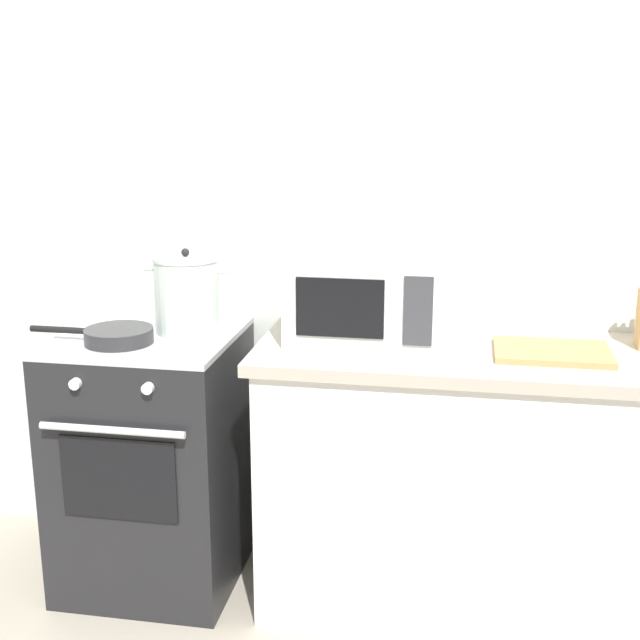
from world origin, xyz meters
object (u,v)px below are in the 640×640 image
at_px(frying_pan, 117,335).
at_px(cutting_board, 552,352).
at_px(microwave, 366,296).
at_px(stove, 154,458).
at_px(stock_pot, 187,294).

height_order(frying_pan, cutting_board, frying_pan).
bearing_deg(microwave, frying_pan, -166.71).
distance_m(stove, stock_pot, 0.61).
bearing_deg(microwave, stock_pot, -178.78).
relative_size(frying_pan, cutting_board, 1.19).
bearing_deg(cutting_board, stove, -179.95).
bearing_deg(stove, microwave, 6.05).
bearing_deg(stove, stock_pot, 27.41).
bearing_deg(cutting_board, stock_pot, 176.97).
distance_m(stock_pot, cutting_board, 1.23).
distance_m(frying_pan, cutting_board, 1.42).
xyz_separation_m(stove, microwave, (0.75, 0.08, 0.61)).
bearing_deg(cutting_board, microwave, 172.66).
relative_size(microwave, cutting_board, 1.39).
height_order(stove, frying_pan, frying_pan).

